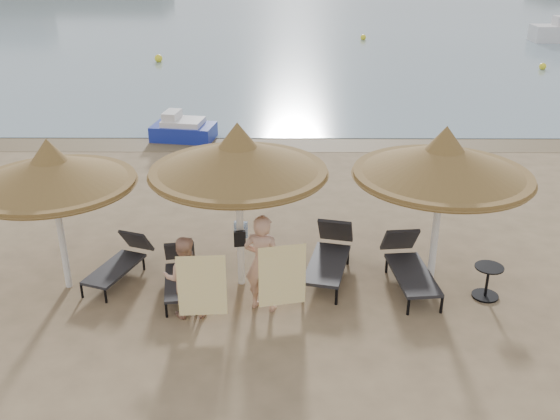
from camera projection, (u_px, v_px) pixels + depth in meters
The scene contains 20 objects.
ground at pixel (254, 302), 11.57m from camera, with size 160.00×160.00×0.00m, color #8A7253.
wet_sand_strip at pixel (267, 144), 20.15m from camera, with size 200.00×1.60×0.01m, color brown.
palapa_left at pixel (51, 171), 11.12m from camera, with size 3.01×3.01×2.99m.
palapa_center at pixel (238, 158), 11.15m from camera, with size 3.27×3.27×3.25m.
palapa_right at pixel (443, 161), 11.06m from camera, with size 3.24×3.24×3.21m.
lounger_far_left at pixel (121, 261), 12.30m from camera, with size 1.14×1.84×0.78m.
lounger_near_left at pixel (180, 273), 11.86m from camera, with size 0.84×1.81×0.78m.
lounger_near_right at pixel (330, 254), 12.40m from camera, with size 1.15×2.19×0.93m.
lounger_far_right at pixel (409, 264), 12.05m from camera, with size 0.88×2.09×0.91m.
side_table at pixel (487, 283), 11.63m from camera, with size 0.53×0.53×0.64m.
person_left at pixel (184, 271), 10.84m from camera, with size 0.82×0.53×1.79m, color tan.
person_right at pixel (262, 256), 10.96m from camera, with size 0.99×0.64×2.16m, color tan.
towel_left at pixel (202, 286), 10.55m from camera, with size 0.83×0.08×1.16m.
towel_right at pixel (282, 276), 10.84m from camera, with size 0.83×0.21×1.18m.
bag_patterned at pixel (241, 230), 11.93m from camera, with size 0.27×0.13×0.33m.
bag_dark at pixel (240, 239), 11.63m from camera, with size 0.23×0.11×0.31m.
pedal_boat at pixel (183, 129), 20.50m from camera, with size 2.17×1.49×0.93m.
buoy_left at pixel (159, 58), 32.69m from camera, with size 0.41×0.41×0.41m, color yellow.
buoy_mid at pixel (363, 37), 39.43m from camera, with size 0.35×0.35×0.35m, color yellow.
buoy_right at pixel (543, 66), 30.93m from camera, with size 0.34×0.34×0.34m, color yellow.
Camera 1 is at (0.54, -9.86, 6.29)m, focal length 40.00 mm.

